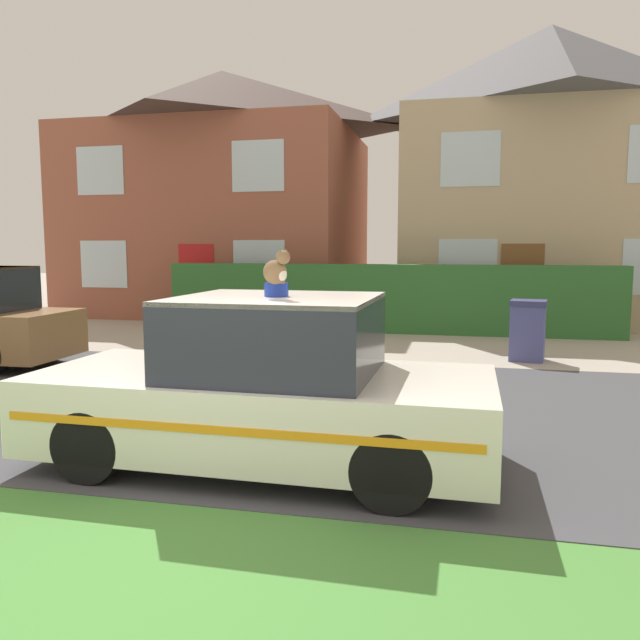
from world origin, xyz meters
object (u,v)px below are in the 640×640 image
at_px(cat, 277,270).
at_px(house_left, 224,190).
at_px(house_right, 546,172).
at_px(police_car, 267,389).
at_px(wheelie_bin, 528,330).

distance_m(cat, house_left, 15.17).
xyz_separation_m(house_left, house_right, (9.67, -0.25, 0.29)).
bearing_deg(police_car, house_right, -105.79).
relative_size(cat, wheelie_bin, 0.29).
height_order(cat, house_right, house_right).
relative_size(police_car, cat, 13.25).
height_order(police_car, house_left, house_left).
xyz_separation_m(police_car, cat, (0.18, -0.25, 1.10)).
xyz_separation_m(house_right, wheelie_bin, (-1.07, -7.18, -3.56)).
xyz_separation_m(police_car, wheelie_bin, (2.90, 6.16, -0.17)).
height_order(police_car, wheelie_bin, police_car).
xyz_separation_m(cat, wheelie_bin, (2.72, 6.41, -1.27)).
height_order(house_left, house_right, house_right).
bearing_deg(wheelie_bin, police_car, -105.24).
relative_size(cat, house_left, 0.04).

